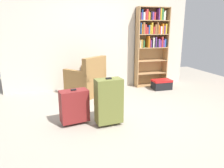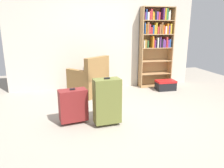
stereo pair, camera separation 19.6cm
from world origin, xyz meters
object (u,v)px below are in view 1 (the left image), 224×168
Objects in this scene: bookshelf at (152,40)px; mug at (114,92)px; armchair at (87,82)px; suitcase_dark_red at (74,106)px; storage_box at (162,84)px; suitcase_olive at (109,101)px.

bookshelf reaches higher than mug.
armchair is at bearing 169.88° from mug.
storage_box is at bearing 31.36° from suitcase_dark_red.
suitcase_olive is (-1.70, -2.05, -0.81)m from bookshelf.
storage_box reaches higher than mug.
suitcase_olive is (0.52, -0.18, 0.10)m from suitcase_dark_red.
mug is at bearing -157.41° from bookshelf.
armchair is (-1.78, -0.37, -0.89)m from bookshelf.
armchair is at bearing 178.12° from storage_box.
armchair is 0.69m from mug.
suitcase_dark_red is (-2.35, -1.43, 0.18)m from storage_box.
suitcase_dark_red is at bearing -127.63° from mug.
suitcase_dark_red is (-2.22, -1.86, -0.90)m from bookshelf.
bookshelf reaches higher than storage_box.
suitcase_olive is (-1.83, -1.61, 0.27)m from storage_box.
armchair is 1.27× the size of suitcase_olive.
storage_box is 2.75m from suitcase_dark_red.
bookshelf reaches higher than suitcase_olive.
suitcase_olive reaches higher than suitcase_dark_red.
mug is 0.25× the size of storage_box.
bookshelf reaches higher than armchair.
mug is 1.76m from suitcase_dark_red.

